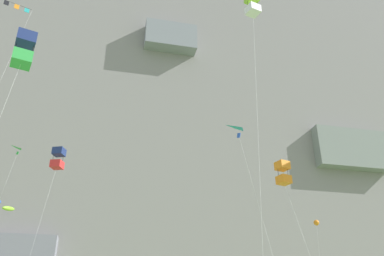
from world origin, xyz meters
name	(u,v)px	position (x,y,z in m)	size (l,w,h in m)	color
cliff_face	(158,128)	(0.01, 62.02, 35.34)	(180.00, 23.76, 70.70)	gray
kite_box_far_right	(24,50)	(-14.01, 15.77, 17.01)	(1.75, 3.26, 18.10)	navy
kite_banner_front_field	(1,23)	(-18.16, 23.23, 24.45)	(3.90, 5.02, 27.20)	black
kite_box_upper_mid	(58,159)	(-12.78, 28.50, 15.22)	(1.95, 3.58, 16.14)	navy
kite_delta_high_center	(243,137)	(1.64, 22.14, 15.81)	(2.13, 4.82, 16.41)	teal
kite_box_far_left	(283,173)	(3.84, 20.35, 12.38)	(1.70, 3.86, 13.24)	orange
kite_windsock_upper_left	(317,223)	(15.44, 36.72, 12.86)	(3.61, 4.93, 13.36)	orange
kite_box_high_left	(252,5)	(0.57, 15.81, 23.50)	(2.98, 4.34, 24.43)	#8CCC33
kite_delta_upper_right	(15,164)	(-16.42, 30.15, 15.03)	(2.74, 2.41, 16.32)	green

